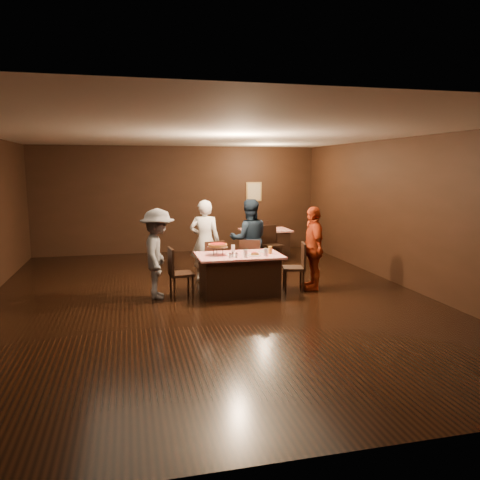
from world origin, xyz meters
The scene contains 23 objects.
room centered at (0.00, 0.01, 2.14)m, with size 10.00×10.04×3.02m.
main_table centered at (0.60, 0.13, 0.39)m, with size 1.60×1.00×0.77m, color #B20B15.
back_table centered at (2.12, 3.51, 0.39)m, with size 1.30×0.90×0.77m, color #B7180C.
chair_far_left centered at (0.20, 0.88, 0.47)m, with size 0.42×0.42×0.95m, color black.
chair_far_right centered at (1.00, 0.88, 0.47)m, with size 0.42×0.42×0.95m, color black.
chair_end_left centered at (-0.50, 0.13, 0.47)m, with size 0.42×0.42×0.95m, color black.
chair_end_right centered at (1.70, 0.13, 0.47)m, with size 0.42×0.42×0.95m, color black.
chair_back_near centered at (2.12, 2.81, 0.47)m, with size 0.42×0.42×0.95m, color black.
chair_back_far centered at (2.12, 4.11, 0.47)m, with size 0.42×0.42×0.95m, color black.
diner_white_jacket centered at (0.13, 1.28, 0.87)m, with size 0.63×0.42×1.74m, color white.
diner_navy_hoodie centered at (1.10, 1.30, 0.87)m, with size 0.84×0.66×1.74m, color black.
diner_grey_knit centered at (-0.91, 0.23, 0.83)m, with size 1.08×0.62×1.67m, color slate.
diner_red_shirt centered at (2.11, 0.17, 0.83)m, with size 0.97×0.40×1.65m, color #A63314.
pizza_stand centered at (0.20, 0.18, 0.95)m, with size 0.38×0.38×0.22m.
plate_with_slice centered at (0.85, -0.05, 0.80)m, with size 0.25×0.25×0.06m.
plate_empty centered at (1.15, 0.28, 0.78)m, with size 0.25×0.25×0.01m, color white.
glass_front_left centered at (0.65, -0.17, 0.84)m, with size 0.08×0.08×0.14m, color silver.
glass_front_right centered at (1.05, -0.12, 0.84)m, with size 0.08×0.08×0.14m, color silver.
glass_amber centered at (1.20, 0.08, 0.84)m, with size 0.08×0.08×0.14m, color #BF7F26.
glass_back centered at (0.55, 0.43, 0.84)m, with size 0.08×0.08×0.14m, color silver.
condiments centered at (0.42, -0.15, 0.82)m, with size 0.17×0.10×0.09m.
napkin_center centered at (0.90, 0.13, 0.77)m, with size 0.16×0.16×0.01m, color white.
napkin_left centered at (0.45, 0.08, 0.77)m, with size 0.16×0.16×0.01m, color white.
Camera 1 is at (-1.41, -8.34, 2.40)m, focal length 35.00 mm.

